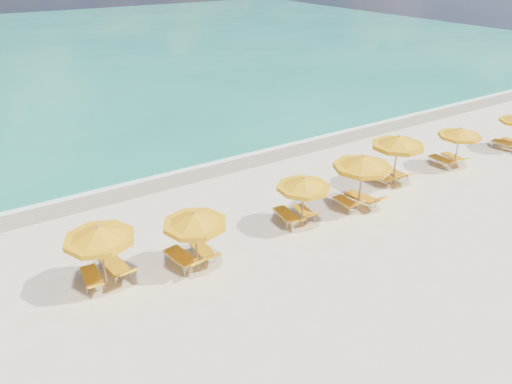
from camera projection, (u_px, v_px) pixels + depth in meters
ground_plane at (276, 231)px, 20.73m from camera, size 120.00×120.00×0.00m
ocean at (32, 51)px, 56.77m from camera, size 120.00×80.00×0.30m
wet_sand_band at (195, 171)px, 26.28m from camera, size 120.00×2.60×0.01m
foam_line at (188, 166)px, 26.88m from camera, size 120.00×1.20×0.03m
whitecap_near at (36, 140)px, 30.54m from camera, size 14.00×0.36×0.05m
whitecap_far at (190, 85)px, 42.69m from camera, size 18.00×0.30×0.05m
umbrella_2 at (99, 235)px, 16.46m from camera, size 2.41×2.41×2.42m
umbrella_3 at (195, 220)px, 17.46m from camera, size 2.58×2.58×2.35m
umbrella_4 at (304, 184)px, 20.29m from camera, size 2.81×2.81×2.27m
umbrella_5 at (363, 163)px, 21.52m from camera, size 2.63×2.63×2.61m
umbrella_6 at (398, 142)px, 23.90m from camera, size 3.34×3.34×2.58m
umbrella_7 at (460, 133)px, 25.96m from camera, size 2.72×2.72×2.23m
lounger_2_left at (92, 280)px, 17.36m from camera, size 0.74×1.80×0.67m
lounger_2_right at (116, 269)px, 17.85m from camera, size 0.85×2.06×0.81m
lounger_3_left at (182, 261)px, 18.34m from camera, size 0.90×2.06×0.83m
lounger_3_right at (203, 253)px, 18.88m from camera, size 0.64×1.76×0.65m
lounger_4_left at (286, 218)px, 21.30m from camera, size 0.89×1.97×0.70m
lounger_4_right at (304, 214)px, 21.65m from camera, size 0.77×1.65×0.75m
lounger_5_left at (346, 204)px, 22.44m from camera, size 0.61×1.63×0.79m
lounger_5_right at (362, 200)px, 22.75m from camera, size 0.99×2.01×0.79m
lounger_6_left at (381, 179)px, 24.93m from camera, size 0.85×1.72×0.69m
lounger_6_right at (394, 176)px, 25.21m from camera, size 0.70×1.93×0.80m
lounger_7_left at (442, 162)px, 26.84m from camera, size 0.64×1.84×0.77m
lounger_7_right at (453, 159)px, 27.29m from camera, size 0.73×1.70×0.63m
lounger_8_left at (506, 146)px, 29.01m from camera, size 0.92×1.97×0.80m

